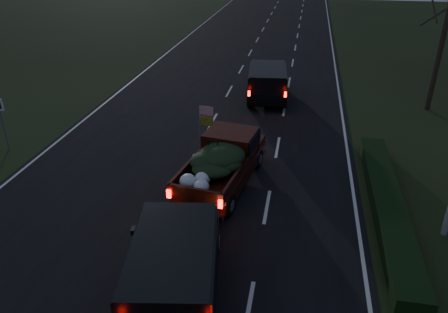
% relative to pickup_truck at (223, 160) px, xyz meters
% --- Properties ---
extents(ground, '(120.00, 120.00, 0.00)m').
position_rel_pickup_truck_xyz_m(ground, '(-1.72, -3.84, -1.06)').
color(ground, black).
rests_on(ground, ground).
extents(road_asphalt, '(14.00, 120.00, 0.02)m').
position_rel_pickup_truck_xyz_m(road_asphalt, '(-1.72, -3.84, -1.05)').
color(road_asphalt, black).
rests_on(road_asphalt, ground).
extents(hedge_row, '(1.00, 10.00, 0.60)m').
position_rel_pickup_truck_xyz_m(hedge_row, '(6.08, -0.84, -0.76)').
color(hedge_row, black).
rests_on(hedge_row, ground).
extents(route_sign, '(0.55, 0.08, 2.50)m').
position_rel_pickup_truck_xyz_m(route_sign, '(-10.22, 1.16, 0.60)').
color(route_sign, gray).
rests_on(route_sign, ground).
extents(pickup_truck, '(2.86, 5.63, 2.82)m').
position_rel_pickup_truck_xyz_m(pickup_truck, '(0.00, 0.00, 0.00)').
color(pickup_truck, '#3A1007').
rests_on(pickup_truck, ground).
extents(lead_suv, '(2.65, 5.40, 1.50)m').
position_rel_pickup_truck_xyz_m(lead_suv, '(0.71, 10.36, 0.08)').
color(lead_suv, black).
rests_on(lead_suv, ground).
extents(rear_suv, '(3.07, 5.61, 1.53)m').
position_rel_pickup_truck_xyz_m(rear_suv, '(-0.12, -6.20, 0.10)').
color(rear_suv, black).
rests_on(rear_suv, ground).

